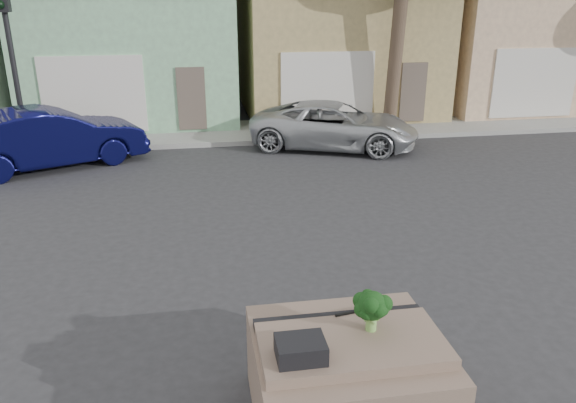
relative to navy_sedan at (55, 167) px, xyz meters
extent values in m
plane|color=#303033|center=(5.31, -7.66, 0.00)|extent=(120.00, 120.00, 0.00)
cube|color=gray|center=(5.31, 2.84, 0.07)|extent=(40.00, 3.00, 0.15)
cube|color=#85BD90|center=(1.81, 6.84, 3.77)|extent=(7.20, 8.20, 7.55)
cube|color=tan|center=(9.31, 6.84, 3.77)|extent=(7.20, 8.20, 7.55)
cube|color=#D4AF8A|center=(16.81, 6.84, 3.77)|extent=(7.20, 8.20, 7.55)
imported|color=#090A38|center=(0.00, 0.00, 0.00)|extent=(5.14, 3.57, 1.61)
imported|color=#B5B9BD|center=(7.99, 0.67, 0.00)|extent=(5.49, 3.94, 1.39)
cube|color=black|center=(-1.19, 1.84, 2.55)|extent=(0.40, 0.40, 5.10)
cube|color=#143415|center=(10.31, 2.14, 4.25)|extent=(4.40, 4.00, 8.50)
cube|color=#786151|center=(5.31, -10.66, 0.56)|extent=(2.00, 1.80, 1.12)
cube|color=black|center=(4.73, -11.01, 1.22)|extent=(0.48, 0.38, 0.20)
cube|color=black|center=(5.59, -10.28, 1.13)|extent=(0.69, 0.15, 0.02)
cube|color=black|center=(5.55, -10.66, 1.35)|extent=(0.53, 0.53, 0.46)
camera|label=1|loc=(3.85, -15.52, 4.47)|focal=35.00mm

